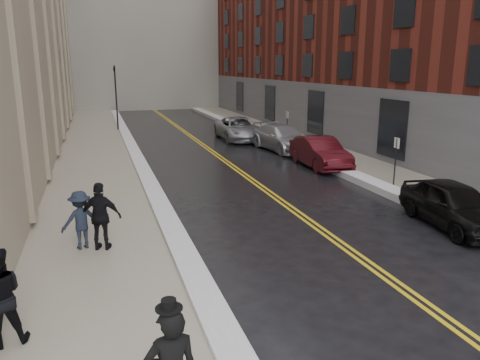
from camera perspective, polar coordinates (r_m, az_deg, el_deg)
ground at (r=11.10m, az=7.89°, el=-14.36°), size 160.00×160.00×0.00m
sidewalk_left at (r=25.35m, az=-17.30°, el=1.49°), size 4.00×64.00×0.15m
sidewalk_right at (r=28.61m, az=10.83°, el=3.23°), size 3.00×64.00×0.15m
lane_stripe_a at (r=26.22m, az=-2.10°, el=2.35°), size 0.12×64.00×0.01m
lane_stripe_b at (r=26.28m, az=-1.59°, el=2.38°), size 0.12×64.00×0.01m
snow_ridge_left at (r=25.42m, az=-12.13°, el=1.98°), size 0.70×60.80×0.26m
snow_ridge_right at (r=27.78m, az=7.46°, el=3.21°), size 0.85×60.80×0.30m
building_right at (r=38.73m, az=18.16°, el=18.79°), size 14.00×50.00×18.00m
traffic_signal at (r=38.91m, az=-14.89°, el=10.24°), size 0.18×0.15×5.20m
parking_sign_near at (r=21.11m, az=18.44°, el=2.58°), size 0.06×0.35×2.23m
parking_sign_far at (r=31.52m, az=5.76°, el=6.73°), size 0.06×0.35×2.23m
car_black at (r=16.92m, az=24.60°, el=-2.73°), size 2.31×4.64×1.52m
car_maroon at (r=24.78m, az=9.72°, el=3.34°), size 1.85×4.85×1.58m
car_silver_near at (r=29.50m, az=5.13°, el=5.15°), size 2.84×5.67×1.58m
car_silver_far at (r=33.54m, az=-0.09°, el=6.27°), size 2.83×5.84×1.60m
pedestrian_b at (r=13.94m, az=-18.85°, el=-4.62°), size 1.20×0.88×1.67m
pedestrian_c at (r=13.62m, az=-16.59°, el=-4.28°), size 1.23×0.82×1.94m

